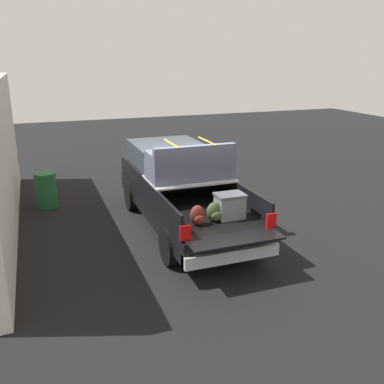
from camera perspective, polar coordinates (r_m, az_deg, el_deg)
ground_plane at (r=10.62m, az=-1.13°, el=-4.74°), size 40.00×40.00×0.00m
pickup_truck at (r=10.63m, az=-1.81°, el=0.79°), size 6.05×2.06×2.23m
building_facade at (r=11.04m, az=-24.15°, el=4.23°), size 9.19×0.36×3.55m
trash_can at (r=12.59m, az=-18.89°, el=0.28°), size 0.60×0.60×0.98m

